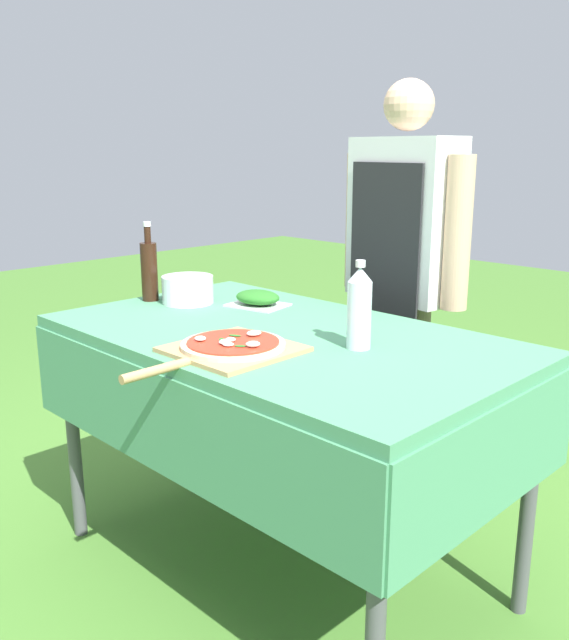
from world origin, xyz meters
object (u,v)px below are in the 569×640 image
(pizza_on_peel, at_px, (230,347))
(mixing_tub, at_px, (188,290))
(oil_bottle, at_px, (149,270))
(water_bottle, at_px, (359,308))
(prep_table, at_px, (279,360))
(person_cook, at_px, (402,261))
(herb_container, at_px, (258,298))

(pizza_on_peel, relative_size, mixing_tub, 2.80)
(oil_bottle, xyz_separation_m, water_bottle, (0.89, 0.06, 0.00))
(prep_table, height_order, mixing_tub, mixing_tub)
(person_cook, bearing_deg, water_bottle, 125.03)
(oil_bottle, height_order, water_bottle, oil_bottle)
(prep_table, relative_size, pizza_on_peel, 2.85)
(herb_container, height_order, mixing_tub, mixing_tub)
(pizza_on_peel, xyz_separation_m, water_bottle, (0.21, 0.27, 0.10))
(prep_table, relative_size, water_bottle, 5.91)
(person_cook, xyz_separation_m, oil_bottle, (-0.56, -0.71, -0.01))
(person_cook, xyz_separation_m, pizza_on_peel, (0.12, -0.93, -0.11))
(oil_bottle, bearing_deg, pizza_on_peel, -17.36)
(prep_table, distance_m, pizza_on_peel, 0.26)
(prep_table, height_order, water_bottle, water_bottle)
(oil_bottle, bearing_deg, mixing_tub, 27.96)
(oil_bottle, height_order, mixing_tub, oil_bottle)
(prep_table, relative_size, herb_container, 6.67)
(person_cook, xyz_separation_m, herb_container, (-0.23, -0.50, -0.10))
(person_cook, relative_size, mixing_tub, 8.72)
(oil_bottle, distance_m, mixing_tub, 0.16)
(water_bottle, height_order, mixing_tub, water_bottle)
(oil_bottle, relative_size, mixing_tub, 1.56)
(person_cook, distance_m, mixing_tub, 0.78)
(herb_container, distance_m, mixing_tub, 0.25)
(person_cook, distance_m, water_bottle, 0.73)
(pizza_on_peel, height_order, water_bottle, water_bottle)
(herb_container, bearing_deg, prep_table, -32.34)
(pizza_on_peel, height_order, herb_container, herb_container)
(person_cook, bearing_deg, oil_bottle, 59.96)
(oil_bottle, relative_size, herb_container, 1.31)
(prep_table, xyz_separation_m, oil_bottle, (-0.63, -0.02, 0.20))
(person_cook, bearing_deg, mixing_tub, 64.26)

